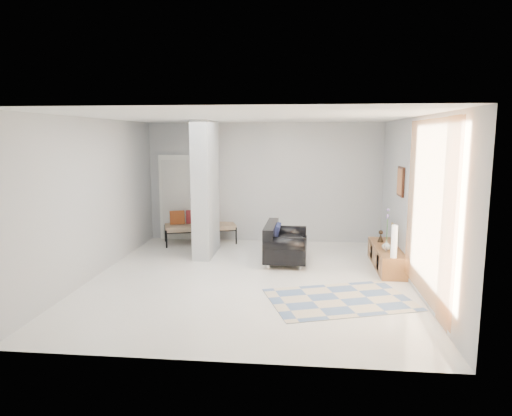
# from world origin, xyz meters

# --- Properties ---
(floor) EXTENTS (6.00, 6.00, 0.00)m
(floor) POSITION_xyz_m (0.00, 0.00, 0.00)
(floor) COLOR silver
(floor) RESTS_ON ground
(ceiling) EXTENTS (6.00, 6.00, 0.00)m
(ceiling) POSITION_xyz_m (0.00, 0.00, 2.80)
(ceiling) COLOR white
(ceiling) RESTS_ON wall_back
(wall_back) EXTENTS (6.00, 0.00, 6.00)m
(wall_back) POSITION_xyz_m (0.00, 3.00, 1.40)
(wall_back) COLOR #ACAFB1
(wall_back) RESTS_ON ground
(wall_front) EXTENTS (6.00, 0.00, 6.00)m
(wall_front) POSITION_xyz_m (0.00, -3.00, 1.40)
(wall_front) COLOR #ACAFB1
(wall_front) RESTS_ON ground
(wall_left) EXTENTS (0.00, 6.00, 6.00)m
(wall_left) POSITION_xyz_m (-2.75, 0.00, 1.40)
(wall_left) COLOR #ACAFB1
(wall_left) RESTS_ON ground
(wall_right) EXTENTS (0.00, 6.00, 6.00)m
(wall_right) POSITION_xyz_m (2.75, 0.00, 1.40)
(wall_right) COLOR #ACAFB1
(wall_right) RESTS_ON ground
(partition_column) EXTENTS (0.35, 1.20, 2.80)m
(partition_column) POSITION_xyz_m (-1.10, 1.60, 1.40)
(partition_column) COLOR #A4A8AB
(partition_column) RESTS_ON floor
(hallway_door) EXTENTS (0.85, 0.06, 2.04)m
(hallway_door) POSITION_xyz_m (-2.10, 2.96, 1.02)
(hallway_door) COLOR white
(hallway_door) RESTS_ON floor
(curtain) EXTENTS (0.00, 2.55, 2.55)m
(curtain) POSITION_xyz_m (2.67, -1.15, 1.45)
(curtain) COLOR #FF9443
(curtain) RESTS_ON wall_right
(wall_art) EXTENTS (0.04, 0.45, 0.55)m
(wall_art) POSITION_xyz_m (2.72, 0.97, 1.65)
(wall_art) COLOR black
(wall_art) RESTS_ON wall_right
(media_console) EXTENTS (0.45, 1.76, 0.80)m
(media_console) POSITION_xyz_m (2.52, 0.97, 0.20)
(media_console) COLOR brown
(media_console) RESTS_ON floor
(loveseat) EXTENTS (0.85, 1.41, 0.76)m
(loveseat) POSITION_xyz_m (0.54, 1.20, 0.36)
(loveseat) COLOR silver
(loveseat) RESTS_ON floor
(daybed) EXTENTS (1.75, 1.17, 0.77)m
(daybed) POSITION_xyz_m (-1.50, 2.62, 0.42)
(daybed) COLOR black
(daybed) RESTS_ON floor
(area_rug) EXTENTS (2.45, 2.00, 0.01)m
(area_rug) POSITION_xyz_m (1.50, -0.90, 0.01)
(area_rug) COLOR #C3B395
(area_rug) RESTS_ON floor
(cylinder_lamp) EXTENTS (0.10, 0.10, 0.57)m
(cylinder_lamp) POSITION_xyz_m (2.50, 0.21, 0.69)
(cylinder_lamp) COLOR silver
(cylinder_lamp) RESTS_ON media_console
(bronze_figurine) EXTENTS (0.13, 0.13, 0.23)m
(bronze_figurine) POSITION_xyz_m (2.47, 1.38, 0.52)
(bronze_figurine) COLOR black
(bronze_figurine) RESTS_ON media_console
(vase) EXTENTS (0.16, 0.16, 0.17)m
(vase) POSITION_xyz_m (2.47, 0.75, 0.49)
(vase) COLOR silver
(vase) RESTS_ON media_console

